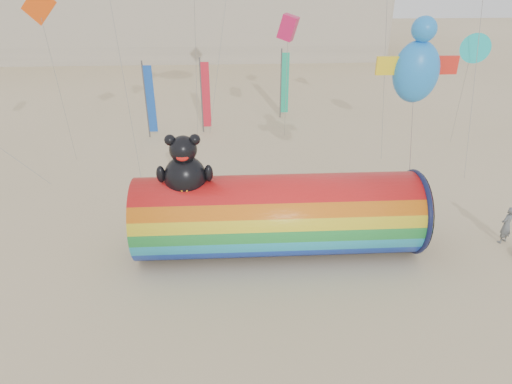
{
  "coord_description": "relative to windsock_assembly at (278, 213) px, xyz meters",
  "views": [
    {
      "loc": [
        -0.43,
        -15.39,
        11.18
      ],
      "look_at": [
        0.5,
        1.5,
        2.4
      ],
      "focal_mm": 32.0,
      "sensor_mm": 36.0,
      "label": 1
    }
  ],
  "objects": [
    {
      "name": "ground",
      "position": [
        -1.36,
        -0.75,
        -1.78
      ],
      "size": [
        160.0,
        160.0,
        0.0
      ],
      "primitive_type": "plane",
      "color": "#CCB58C",
      "rests_on": "ground"
    },
    {
      "name": "windsock_assembly",
      "position": [
        0.0,
        0.0,
        0.0
      ],
      "size": [
        11.64,
        3.54,
        5.36
      ],
      "color": "red",
      "rests_on": "ground"
    },
    {
      "name": "kite_handler",
      "position": [
        9.92,
        0.02,
        -0.91
      ],
      "size": [
        0.76,
        0.66,
        1.74
      ],
      "primitive_type": "imported",
      "rotation": [
        0.0,
        0.0,
        3.63
      ],
      "color": "slate",
      "rests_on": "ground"
    },
    {
      "name": "festival_banners",
      "position": [
        -2.89,
        15.62,
        0.86
      ],
      "size": [
        10.1,
        3.93,
        5.2
      ],
      "color": "#59595E",
      "rests_on": "ground"
    }
  ]
}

